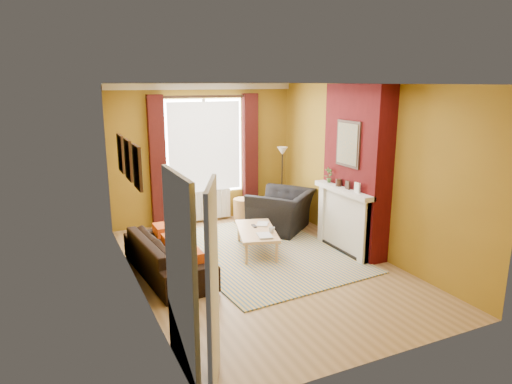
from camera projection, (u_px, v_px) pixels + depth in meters
ground at (263, 266)px, 7.19m from camera, size 5.50×5.50×0.00m
room_walls at (290, 174)px, 7.36m from camera, size 3.82×5.54×2.83m
striped_rug at (261, 251)px, 7.79m from camera, size 2.76×3.64×0.02m
sofa at (168, 255)px, 6.84m from camera, size 0.97×2.09×0.59m
armchair at (281, 211)px, 8.84m from camera, size 1.59×1.57×0.78m
coffee_table at (257, 232)px, 7.70m from camera, size 0.93×1.33×0.40m
wicker_stool at (243, 211)px, 9.36m from camera, size 0.43×0.43×0.50m
floor_lamp at (282, 162)px, 9.47m from camera, size 0.25×0.25×1.52m
book_a at (258, 236)px, 7.32m from camera, size 0.29×0.34×0.03m
book_b at (257, 224)px, 7.97m from camera, size 0.31×0.33×0.02m
mug at (272, 230)px, 7.51m from camera, size 0.12×0.12×0.10m
tv_remote at (254, 226)px, 7.84m from camera, size 0.08×0.18×0.02m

